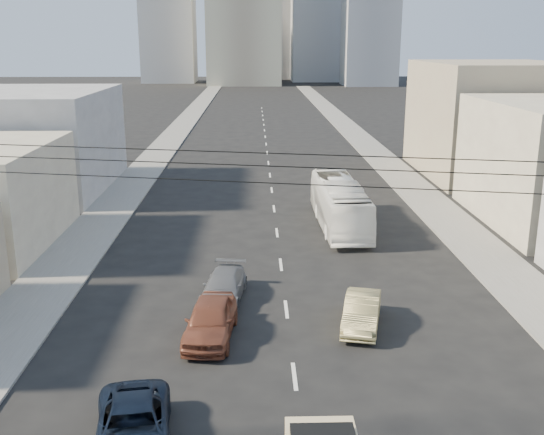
{
  "coord_description": "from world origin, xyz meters",
  "views": [
    {
      "loc": [
        -1.4,
        -12.72,
        11.79
      ],
      "look_at": [
        -0.57,
        17.04,
        3.5
      ],
      "focal_mm": 42.0,
      "sensor_mm": 36.0,
      "label": 1
    }
  ],
  "objects_px": {
    "sedan_tan": "(362,312)",
    "sedan_grey": "(224,286)",
    "city_bus": "(340,204)",
    "sedan_brown": "(210,320)",
    "navy_pickup": "(133,428)"
  },
  "relations": [
    {
      "from": "city_bus",
      "to": "sedan_tan",
      "type": "relative_size",
      "value": 2.67
    },
    {
      "from": "sedan_tan",
      "to": "sedan_grey",
      "type": "relative_size",
      "value": 0.93
    },
    {
      "from": "navy_pickup",
      "to": "city_bus",
      "type": "bearing_deg",
      "value": 60.16
    },
    {
      "from": "city_bus",
      "to": "sedan_brown",
      "type": "distance_m",
      "value": 17.69
    },
    {
      "from": "city_bus",
      "to": "sedan_grey",
      "type": "xyz_separation_m",
      "value": [
        -7.02,
        -11.97,
        -0.88
      ]
    },
    {
      "from": "city_bus",
      "to": "sedan_brown",
      "type": "height_order",
      "value": "city_bus"
    },
    {
      "from": "sedan_brown",
      "to": "sedan_grey",
      "type": "xyz_separation_m",
      "value": [
        0.36,
        4.09,
        -0.15
      ]
    },
    {
      "from": "city_bus",
      "to": "sedan_tan",
      "type": "height_order",
      "value": "city_bus"
    },
    {
      "from": "city_bus",
      "to": "sedan_tan",
      "type": "distance_m",
      "value": 15.2
    },
    {
      "from": "sedan_brown",
      "to": "sedan_grey",
      "type": "relative_size",
      "value": 1.05
    },
    {
      "from": "sedan_grey",
      "to": "navy_pickup",
      "type": "bearing_deg",
      "value": -93.84
    },
    {
      "from": "navy_pickup",
      "to": "city_bus",
      "type": "distance_m",
      "value": 25.1
    },
    {
      "from": "city_bus",
      "to": "sedan_grey",
      "type": "bearing_deg",
      "value": -121.6
    },
    {
      "from": "city_bus",
      "to": "sedan_tan",
      "type": "bearing_deg",
      "value": -95.03
    },
    {
      "from": "sedan_grey",
      "to": "city_bus",
      "type": "bearing_deg",
      "value": 66.65
    }
  ]
}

